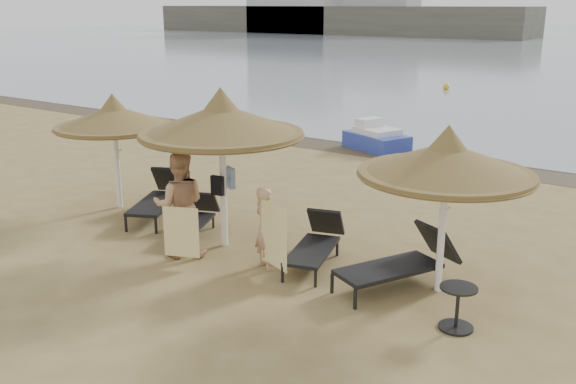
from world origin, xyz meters
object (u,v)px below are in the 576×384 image
pedal_boat (376,138)px  palapa_right (447,161)px  lounger_far_right (403,261)px  person_left (179,197)px  person_right (265,221)px  side_table (457,309)px  palapa_left (114,117)px  palapa_center (221,121)px  lounger_near_right (316,242)px  lounger_far_left (159,196)px  lounger_near_left (196,217)px

pedal_boat → palapa_right: bearing=-35.1°
lounger_far_right → pedal_boat: size_ratio=0.96×
lounger_far_right → person_left: (-3.82, -1.06, 0.68)m
person_right → pedal_boat: person_right is taller
palapa_right → side_table: palapa_right is taller
palapa_left → person_left: (3.12, -1.31, -0.91)m
palapa_center → lounger_near_right: size_ratio=1.53×
lounger_far_right → side_table: bearing=-9.2°
side_table → person_right: 3.51m
pedal_boat → palapa_left: bearing=-80.5°
lounger_far_right → person_left: size_ratio=0.99×
person_left → lounger_near_right: bearing=167.3°
lounger_far_left → pedal_boat: 8.50m
lounger_near_right → side_table: size_ratio=3.09×
palapa_left → person_right: (4.71, -0.91, -1.18)m
lounger_near_right → palapa_left: bearing=161.8°
side_table → pedal_boat: size_ratio=0.28×
palapa_right → side_table: (0.68, -1.03, -1.82)m
palapa_right → lounger_far_right: 1.78m
lounger_near_right → person_right: person_right is taller
palapa_left → side_table: (8.17, -1.13, -1.72)m
side_table → person_right: size_ratio=0.37×
lounger_far_left → lounger_near_right: lounger_far_left is taller
palapa_left → lounger_far_right: bearing=-2.0°
palapa_center → person_right: palapa_center is taller
palapa_right → lounger_near_left: size_ratio=1.59×
person_left → person_right: size_ratio=1.31×
lounger_far_left → person_right: size_ratio=1.28×
lounger_far_right → person_left: bearing=-138.0°
lounger_near_right → pedal_boat: pedal_boat is taller
side_table → lounger_near_left: bearing=171.5°
palapa_left → lounger_near_left: (2.52, -0.28, -1.70)m
lounger_far_right → palapa_center: bearing=-149.8°
palapa_left → side_table: 8.42m
palapa_center → pedal_boat: size_ratio=1.31×
lounger_far_right → side_table: size_ratio=3.47×
person_left → person_right: 1.66m
palapa_right → pedal_boat: (-5.53, 8.66, -1.77)m
palapa_left → person_right: palapa_left is taller
lounger_near_left → lounger_near_right: size_ratio=0.86×
palapa_left → lounger_near_right: palapa_left is taller
lounger_near_left → palapa_right: bearing=-19.4°
person_left → lounger_far_left: bearing=-75.4°
palapa_center → palapa_right: 4.08m
palapa_left → lounger_far_right: palapa_left is taller
person_left → side_table: bearing=142.2°
lounger_near_left → person_left: size_ratio=0.76×
lounger_far_left → lounger_near_left: lounger_far_left is taller
person_left → palapa_left: bearing=-62.6°
lounger_near_left → pedal_boat: bearing=72.0°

